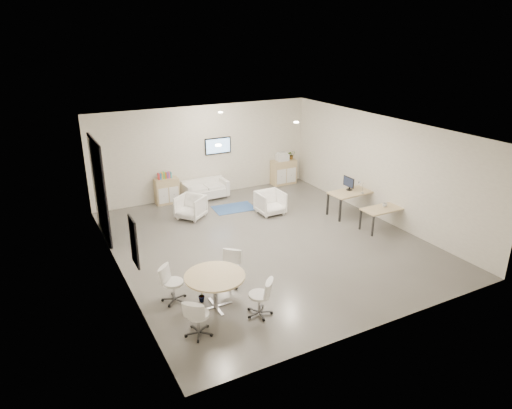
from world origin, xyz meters
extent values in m
cube|color=#585550|center=(0.00, 0.00, -0.40)|extent=(8.00, 9.00, 0.80)
cube|color=white|center=(0.00, 0.00, 3.60)|extent=(8.00, 9.00, 0.80)
cube|color=beige|center=(0.00, 4.90, 1.60)|extent=(8.00, 0.80, 3.20)
cube|color=beige|center=(0.00, -4.90, 1.60)|extent=(8.00, 0.80, 3.20)
cube|color=beige|center=(-4.40, 0.00, 1.60)|extent=(0.80, 9.00, 3.20)
cube|color=beige|center=(4.40, 0.00, 1.60)|extent=(0.80, 9.00, 3.20)
cube|color=black|center=(-3.96, 2.50, 1.43)|extent=(0.02, 1.90, 2.85)
cube|color=black|center=(-3.94, 2.50, 2.81)|extent=(0.06, 1.90, 0.08)
cube|color=black|center=(-3.94, 1.59, 1.43)|extent=(0.06, 0.08, 2.85)
cube|color=black|center=(-3.94, 3.41, 1.43)|extent=(0.06, 0.08, 2.85)
cube|color=black|center=(-3.94, 2.65, 1.43)|extent=(0.06, 0.07, 2.85)
cube|color=#B2B2B7|center=(-3.90, 2.05, 1.05)|extent=(0.04, 0.60, 0.05)
cube|color=black|center=(-3.98, -1.60, 1.55)|extent=(0.04, 0.54, 1.04)
cube|color=white|center=(-3.95, -1.60, 1.55)|extent=(0.01, 0.46, 0.96)
cube|color=#D95286|center=(-3.95, -1.60, 1.35)|extent=(0.01, 0.32, 0.30)
cube|color=black|center=(0.50, 4.46, 1.75)|extent=(0.98, 0.05, 0.58)
cube|color=#93C6FF|center=(0.50, 4.44, 1.75)|extent=(0.90, 0.01, 0.50)
cylinder|color=#FFEAC6|center=(-1.80, -1.00, 3.18)|extent=(0.14, 0.14, 0.03)
cylinder|color=#FFEAC6|center=(1.20, 0.50, 3.18)|extent=(0.14, 0.14, 0.03)
cylinder|color=#FFEAC6|center=(0.00, 3.00, 3.18)|extent=(0.14, 0.14, 0.03)
cube|color=tan|center=(-1.52, 4.27, 0.45)|extent=(0.79, 0.40, 0.89)
cube|color=white|center=(-1.70, 4.07, 0.36)|extent=(0.33, 0.02, 0.53)
cube|color=white|center=(-1.34, 4.07, 0.36)|extent=(0.33, 0.02, 0.53)
cube|color=tan|center=(3.11, 4.25, 0.47)|extent=(0.94, 0.44, 0.94)
cube|color=white|center=(2.89, 4.02, 0.38)|extent=(0.40, 0.02, 0.57)
cube|color=white|center=(3.33, 4.02, 0.38)|extent=(0.40, 0.02, 0.57)
cube|color=red|center=(-1.76, 4.27, 1.00)|extent=(0.04, 0.14, 0.22)
cube|color=#337FCC|center=(-1.71, 4.27, 1.00)|extent=(0.04, 0.14, 0.22)
cube|color=gold|center=(-1.65, 4.27, 1.00)|extent=(0.04, 0.14, 0.22)
cube|color=#4CB24C|center=(-1.59, 4.27, 1.00)|extent=(0.04, 0.14, 0.22)
cube|color=#CC6619|center=(-1.53, 4.27, 1.00)|extent=(0.04, 0.14, 0.22)
cube|color=purple|center=(-1.47, 4.27, 1.00)|extent=(0.04, 0.14, 0.22)
cube|color=#E54C7F|center=(-1.41, 4.27, 1.00)|extent=(0.04, 0.14, 0.22)
cube|color=teal|center=(-1.35, 4.27, 1.00)|extent=(0.04, 0.14, 0.22)
cube|color=white|center=(3.03, 4.25, 1.08)|extent=(0.48, 0.41, 0.26)
cube|color=white|center=(3.03, 4.25, 1.23)|extent=(0.36, 0.31, 0.06)
cube|color=white|center=(-0.20, 4.07, 0.24)|extent=(1.56, 0.82, 0.29)
cube|color=white|center=(-0.20, 4.37, 0.53)|extent=(1.54, 0.23, 0.29)
cube|color=white|center=(-0.90, 4.07, 0.38)|extent=(0.16, 0.77, 0.58)
cube|color=white|center=(0.50, 4.07, 0.38)|extent=(0.16, 0.77, 0.58)
cube|color=#2B4C84|center=(0.29, 2.77, 0.01)|extent=(1.41, 1.00, 0.01)
imported|color=white|center=(-1.26, 2.64, 0.40)|extent=(1.07, 1.07, 0.81)
imported|color=white|center=(1.13, 1.78, 0.41)|extent=(0.81, 0.76, 0.83)
cube|color=tan|center=(3.41, 0.53, 0.76)|extent=(1.53, 0.83, 0.04)
cube|color=black|center=(2.72, 0.20, 0.37)|extent=(0.05, 0.05, 0.74)
cube|color=black|center=(4.11, 0.20, 0.37)|extent=(0.05, 0.05, 0.74)
cube|color=black|center=(2.72, 0.85, 0.37)|extent=(0.05, 0.05, 0.74)
cube|color=black|center=(4.11, 0.85, 0.37)|extent=(0.05, 0.05, 0.74)
cube|color=tan|center=(3.47, -0.84, 0.65)|extent=(1.28, 0.65, 0.04)
cube|color=black|center=(2.88, -1.11, 0.31)|extent=(0.05, 0.05, 0.63)
cube|color=black|center=(4.06, -1.11, 0.31)|extent=(0.05, 0.05, 0.63)
cube|color=black|center=(2.88, -0.56, 0.31)|extent=(0.05, 0.05, 0.63)
cube|color=black|center=(4.06, -0.56, 0.31)|extent=(0.05, 0.05, 0.63)
cylinder|color=black|center=(3.41, 0.68, 0.79)|extent=(0.20, 0.20, 0.02)
cube|color=black|center=(3.41, 0.68, 0.91)|extent=(0.04, 0.03, 0.24)
cube|color=black|center=(3.36, 0.68, 1.06)|extent=(0.03, 0.50, 0.32)
cylinder|color=tan|center=(-2.55, -2.36, 0.76)|extent=(1.28, 1.28, 0.04)
cylinder|color=#B2B2B7|center=(-2.55, -2.36, 0.37)|extent=(0.10, 0.10, 0.74)
cube|color=#B2B2B7|center=(-2.55, -2.36, 0.01)|extent=(0.75, 0.06, 0.03)
cube|color=#B2B2B7|center=(-2.55, -2.36, 0.01)|extent=(0.06, 0.75, 0.03)
imported|color=#3F7F3F|center=(3.44, 4.25, 1.07)|extent=(0.36, 0.39, 0.26)
imported|color=#3F7F3F|center=(-2.72, -2.01, 0.07)|extent=(0.27, 0.36, 0.14)
imported|color=white|center=(3.59, -0.77, 0.73)|extent=(0.17, 0.15, 0.14)
camera|label=1|loc=(-5.68, -10.15, 5.54)|focal=32.00mm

